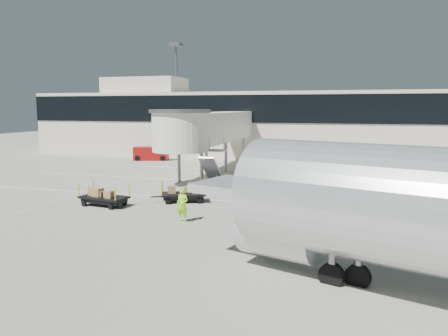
{
  "coord_description": "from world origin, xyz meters",
  "views": [
    {
      "loc": [
        8.83,
        -25.34,
        6.23
      ],
      "look_at": [
        0.24,
        3.49,
        2.0
      ],
      "focal_mm": 35.0,
      "sensor_mm": 36.0,
      "label": 1
    }
  ],
  "objects_px": {
    "belt_loader": "(152,154)",
    "suitcase_cart": "(274,183)",
    "baggage_tug": "(293,187)",
    "box_cart_far": "(104,198)",
    "minivan": "(340,166)",
    "ground_worker": "(182,205)",
    "box_cart_near": "(183,194)"
  },
  "relations": [
    {
      "from": "box_cart_near",
      "to": "baggage_tug",
      "type": "bearing_deg",
      "value": 8.84
    },
    {
      "from": "belt_loader",
      "to": "ground_worker",
      "type": "bearing_deg",
      "value": -76.66
    },
    {
      "from": "box_cart_far",
      "to": "minivan",
      "type": "xyz_separation_m",
      "value": [
        13.98,
        14.99,
        0.64
      ]
    },
    {
      "from": "ground_worker",
      "to": "belt_loader",
      "type": "xyz_separation_m",
      "value": [
        -13.92,
        24.83,
        -0.17
      ]
    },
    {
      "from": "box_cart_far",
      "to": "ground_worker",
      "type": "relative_size",
      "value": 1.98
    },
    {
      "from": "box_cart_far",
      "to": "belt_loader",
      "type": "height_order",
      "value": "belt_loader"
    },
    {
      "from": "baggage_tug",
      "to": "ground_worker",
      "type": "distance_m",
      "value": 10.12
    },
    {
      "from": "ground_worker",
      "to": "minivan",
      "type": "bearing_deg",
      "value": 76.4
    },
    {
      "from": "suitcase_cart",
      "to": "baggage_tug",
      "type": "bearing_deg",
      "value": -43.4
    },
    {
      "from": "box_cart_far",
      "to": "belt_loader",
      "type": "xyz_separation_m",
      "value": [
        -7.64,
        22.59,
        0.28
      ]
    },
    {
      "from": "suitcase_cart",
      "to": "minivan",
      "type": "height_order",
      "value": "minivan"
    },
    {
      "from": "minivan",
      "to": "ground_worker",
      "type": "bearing_deg",
      "value": -106.74
    },
    {
      "from": "baggage_tug",
      "to": "box_cart_near",
      "type": "relative_size",
      "value": 0.76
    },
    {
      "from": "baggage_tug",
      "to": "minivan",
      "type": "distance_m",
      "value": 8.85
    },
    {
      "from": "box_cart_near",
      "to": "minivan",
      "type": "height_order",
      "value": "minivan"
    },
    {
      "from": "suitcase_cart",
      "to": "minivan",
      "type": "relative_size",
      "value": 0.8
    },
    {
      "from": "baggage_tug",
      "to": "box_cart_far",
      "type": "xyz_separation_m",
      "value": [
        -11.12,
        -6.64,
        -0.12
      ]
    },
    {
      "from": "baggage_tug",
      "to": "minivan",
      "type": "bearing_deg",
      "value": 75.64
    },
    {
      "from": "baggage_tug",
      "to": "box_cart_near",
      "type": "bearing_deg",
      "value": -143.49
    },
    {
      "from": "belt_loader",
      "to": "box_cart_far",
      "type": "bearing_deg",
      "value": -87.25
    },
    {
      "from": "suitcase_cart",
      "to": "box_cart_near",
      "type": "bearing_deg",
      "value": -140.26
    },
    {
      "from": "box_cart_near",
      "to": "ground_worker",
      "type": "xyz_separation_m",
      "value": [
        1.85,
        -4.71,
        0.44
      ]
    },
    {
      "from": "minivan",
      "to": "box_cart_far",
      "type": "bearing_deg",
      "value": -125.66
    },
    {
      "from": "suitcase_cart",
      "to": "box_cart_far",
      "type": "relative_size",
      "value": 1.11
    },
    {
      "from": "ground_worker",
      "to": "box_cart_near",
      "type": "bearing_deg",
      "value": 121.96
    },
    {
      "from": "belt_loader",
      "to": "suitcase_cart",
      "type": "bearing_deg",
      "value": -56.62
    },
    {
      "from": "box_cart_near",
      "to": "belt_loader",
      "type": "xyz_separation_m",
      "value": [
        -12.07,
        20.12,
        0.27
      ]
    },
    {
      "from": "belt_loader",
      "to": "minivan",
      "type": "bearing_deg",
      "value": -35.28
    },
    {
      "from": "box_cart_near",
      "to": "ground_worker",
      "type": "relative_size",
      "value": 1.89
    },
    {
      "from": "baggage_tug",
      "to": "suitcase_cart",
      "type": "xyz_separation_m",
      "value": [
        -1.58,
        1.18,
        -0.03
      ]
    },
    {
      "from": "baggage_tug",
      "to": "ground_worker",
      "type": "height_order",
      "value": "ground_worker"
    },
    {
      "from": "suitcase_cart",
      "to": "ground_worker",
      "type": "bearing_deg",
      "value": -114.54
    }
  ]
}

